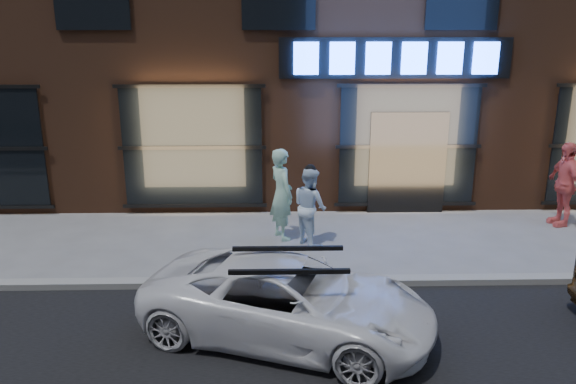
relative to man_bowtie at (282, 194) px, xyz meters
name	(u,v)px	position (x,y,z in m)	size (l,w,h in m)	color
ground	(455,283)	(2.97, -2.27, -0.96)	(90.00, 90.00, 0.00)	slate
curb	(455,280)	(2.97, -2.27, -0.90)	(60.00, 0.25, 0.12)	gray
man_bowtie	(282,194)	(0.00, 0.00, 0.00)	(0.70, 0.46, 1.91)	#A4D8C2
man_cap	(310,206)	(0.57, -0.34, -0.16)	(0.78, 0.61, 1.60)	white
passerby	(564,184)	(6.25, 0.67, -0.02)	(1.10, 0.46, 1.88)	#F36964
white_suv	(289,300)	(0.04, -3.93, -0.39)	(1.89, 4.11, 1.14)	white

